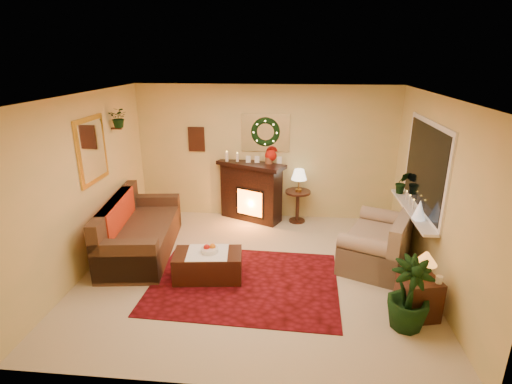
# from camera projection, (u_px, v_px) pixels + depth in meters

# --- Properties ---
(floor) EXTENTS (5.00, 5.00, 0.00)m
(floor) POSITION_uv_depth(u_px,v_px,m) (254.00, 271.00, 6.06)
(floor) COLOR beige
(floor) RESTS_ON ground
(ceiling) EXTENTS (5.00, 5.00, 0.00)m
(ceiling) POSITION_uv_depth(u_px,v_px,m) (253.00, 96.00, 5.21)
(ceiling) COLOR white
(ceiling) RESTS_ON ground
(wall_back) EXTENTS (5.00, 5.00, 0.00)m
(wall_back) POSITION_uv_depth(u_px,v_px,m) (265.00, 153.00, 7.76)
(wall_back) COLOR #EFD88C
(wall_back) RESTS_ON ground
(wall_front) EXTENTS (5.00, 5.00, 0.00)m
(wall_front) POSITION_uv_depth(u_px,v_px,m) (228.00, 271.00, 3.52)
(wall_front) COLOR #EFD88C
(wall_front) RESTS_ON ground
(wall_left) EXTENTS (4.50, 4.50, 0.00)m
(wall_left) POSITION_uv_depth(u_px,v_px,m) (85.00, 185.00, 5.87)
(wall_left) COLOR #EFD88C
(wall_left) RESTS_ON ground
(wall_right) EXTENTS (4.50, 4.50, 0.00)m
(wall_right) POSITION_uv_depth(u_px,v_px,m) (437.00, 196.00, 5.41)
(wall_right) COLOR #EFD88C
(wall_right) RESTS_ON ground
(area_rug) EXTENTS (2.71, 2.07, 0.01)m
(area_rug) POSITION_uv_depth(u_px,v_px,m) (245.00, 282.00, 5.75)
(area_rug) COLOR #480F17
(area_rug) RESTS_ON floor
(sofa) EXTENTS (1.20, 2.24, 0.92)m
(sofa) POSITION_uv_depth(u_px,v_px,m) (141.00, 228.00, 6.53)
(sofa) COLOR brown
(sofa) RESTS_ON floor
(red_throw) EXTENTS (0.87, 1.42, 0.02)m
(red_throw) POSITION_uv_depth(u_px,v_px,m) (143.00, 222.00, 6.69)
(red_throw) COLOR red
(red_throw) RESTS_ON sofa
(fireplace) EXTENTS (1.23, 0.84, 1.09)m
(fireplace) POSITION_uv_depth(u_px,v_px,m) (251.00, 193.00, 7.83)
(fireplace) COLOR black
(fireplace) RESTS_ON floor
(poinsettia) EXTENTS (0.22, 0.22, 0.22)m
(poinsettia) POSITION_uv_depth(u_px,v_px,m) (271.00, 156.00, 7.56)
(poinsettia) COLOR #AD1208
(poinsettia) RESTS_ON fireplace
(mantel_candle_a) EXTENTS (0.06, 0.06, 0.19)m
(mantel_candle_a) POSITION_uv_depth(u_px,v_px,m) (227.00, 157.00, 7.65)
(mantel_candle_a) COLOR white
(mantel_candle_a) RESTS_ON fireplace
(mantel_candle_b) EXTENTS (0.06, 0.06, 0.17)m
(mantel_candle_b) POSITION_uv_depth(u_px,v_px,m) (237.00, 157.00, 7.59)
(mantel_candle_b) COLOR white
(mantel_candle_b) RESTS_ON fireplace
(mantel_mirror) EXTENTS (0.92, 0.02, 0.72)m
(mantel_mirror) POSITION_uv_depth(u_px,v_px,m) (266.00, 133.00, 7.61)
(mantel_mirror) COLOR white
(mantel_mirror) RESTS_ON wall_back
(wreath) EXTENTS (0.55, 0.11, 0.55)m
(wreath) POSITION_uv_depth(u_px,v_px,m) (265.00, 132.00, 7.56)
(wreath) COLOR #194719
(wreath) RESTS_ON wall_back
(wall_art) EXTENTS (0.32, 0.03, 0.48)m
(wall_art) POSITION_uv_depth(u_px,v_px,m) (197.00, 139.00, 7.78)
(wall_art) COLOR #381E11
(wall_art) RESTS_ON wall_back
(gold_mirror) EXTENTS (0.03, 0.84, 1.00)m
(gold_mirror) POSITION_uv_depth(u_px,v_px,m) (92.00, 150.00, 6.00)
(gold_mirror) COLOR gold
(gold_mirror) RESTS_ON wall_left
(hanging_plant) EXTENTS (0.33, 0.28, 0.36)m
(hanging_plant) POSITION_uv_depth(u_px,v_px,m) (120.00, 127.00, 6.62)
(hanging_plant) COLOR #194719
(hanging_plant) RESTS_ON wall_left
(loveseat) EXTENTS (1.41, 1.73, 0.88)m
(loveseat) POSITION_uv_depth(u_px,v_px,m) (378.00, 237.00, 6.23)
(loveseat) COLOR #A39281
(loveseat) RESTS_ON floor
(window_frame) EXTENTS (0.03, 1.86, 1.36)m
(window_frame) POSITION_uv_depth(u_px,v_px,m) (426.00, 167.00, 5.85)
(window_frame) COLOR white
(window_frame) RESTS_ON wall_right
(window_glass) EXTENTS (0.02, 1.70, 1.22)m
(window_glass) POSITION_uv_depth(u_px,v_px,m) (425.00, 167.00, 5.85)
(window_glass) COLOR black
(window_glass) RESTS_ON wall_right
(window_sill) EXTENTS (0.22, 1.86, 0.04)m
(window_sill) POSITION_uv_depth(u_px,v_px,m) (412.00, 210.00, 6.08)
(window_sill) COLOR white
(window_sill) RESTS_ON wall_right
(mini_tree) EXTENTS (0.19, 0.19, 0.28)m
(mini_tree) POSITION_uv_depth(u_px,v_px,m) (420.00, 210.00, 5.63)
(mini_tree) COLOR white
(mini_tree) RESTS_ON window_sill
(sill_plant) EXTENTS (0.27, 0.22, 0.49)m
(sill_plant) POSITION_uv_depth(u_px,v_px,m) (402.00, 182.00, 6.68)
(sill_plant) COLOR #1C5A1D
(sill_plant) RESTS_ON window_sill
(side_table_round) EXTENTS (0.61, 0.61, 0.63)m
(side_table_round) POSITION_uv_depth(u_px,v_px,m) (297.00, 206.00, 7.76)
(side_table_round) COLOR brown
(side_table_round) RESTS_ON floor
(lamp_cream) EXTENTS (0.29, 0.29, 0.45)m
(lamp_cream) POSITION_uv_depth(u_px,v_px,m) (299.00, 179.00, 7.54)
(lamp_cream) COLOR beige
(lamp_cream) RESTS_ON side_table_round
(end_table_square) EXTENTS (0.52, 0.52, 0.53)m
(end_table_square) POSITION_uv_depth(u_px,v_px,m) (418.00, 297.00, 4.95)
(end_table_square) COLOR black
(end_table_square) RESTS_ON floor
(lamp_tiffany) EXTENTS (0.27, 0.27, 0.40)m
(lamp_tiffany) POSITION_uv_depth(u_px,v_px,m) (426.00, 262.00, 4.81)
(lamp_tiffany) COLOR #FCA027
(lamp_tiffany) RESTS_ON end_table_square
(coffee_table) EXTENTS (1.03, 0.64, 0.41)m
(coffee_table) POSITION_uv_depth(u_px,v_px,m) (208.00, 265.00, 5.80)
(coffee_table) COLOR #40270D
(coffee_table) RESTS_ON floor
(fruit_bowl) EXTENTS (0.25, 0.25, 0.06)m
(fruit_bowl) POSITION_uv_depth(u_px,v_px,m) (210.00, 250.00, 5.74)
(fruit_bowl) COLOR white
(fruit_bowl) RESTS_ON coffee_table
(floor_palm) EXTENTS (1.82, 1.82, 2.69)m
(floor_palm) POSITION_uv_depth(u_px,v_px,m) (409.00, 294.00, 4.68)
(floor_palm) COLOR black
(floor_palm) RESTS_ON floor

